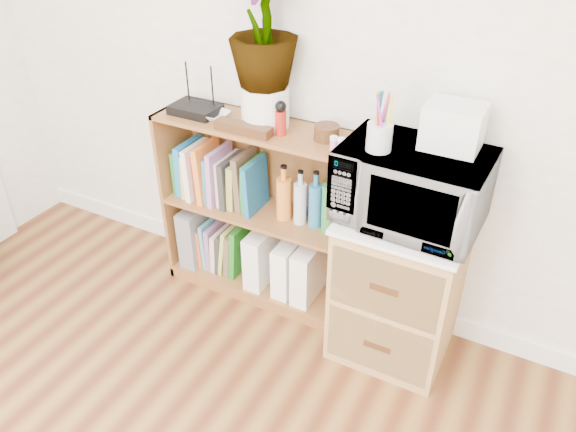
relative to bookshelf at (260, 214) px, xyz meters
The scene contains 21 objects.
skirting_board 0.57m from the bookshelf, 21.80° to the left, with size 4.00×0.02×0.10m, color white.
bookshelf is the anchor object (origin of this frame).
wicker_unit 0.76m from the bookshelf, ahead, with size 0.50×0.45×0.70m, color #9E7542.
microwave 0.86m from the bookshelf, ahead, with size 0.57×0.38×0.31m, color silver.
pen_cup 0.88m from the bookshelf, 13.27° to the right, with size 0.10×0.10×0.11m, color silver.
small_appliance 1.07m from the bookshelf, ahead, with size 0.21×0.18×0.17m, color white.
router 0.59m from the bookshelf, behind, with size 0.22×0.15×0.04m, color black.
white_bowl 0.53m from the bookshelf, behind, with size 0.13×0.13×0.03m, color silver.
plant_pot 0.57m from the bookshelf, 31.51° to the left, with size 0.21×0.21×0.18m, color white.
potted_plant 0.92m from the bookshelf, 31.51° to the left, with size 0.29×0.29×0.52m, color #327B31.
trinket_box 0.51m from the bookshelf, 95.43° to the right, with size 0.27×0.07×0.04m, color #39230F.
kokeshi_doll 0.55m from the bookshelf, 15.60° to the right, with size 0.05×0.05×0.11m, color maroon.
wooden_bowl 0.61m from the bookshelf, ahead, with size 0.11×0.11×0.06m, color #32170D.
paint_jars 0.68m from the bookshelf, 11.40° to the right, with size 0.10×0.04×0.05m, color pink.
file_box 0.46m from the bookshelf, behind, with size 0.10×0.26×0.33m, color slate.
magazine_holder_left 0.25m from the bookshelf, 41.87° to the right, with size 0.10×0.24×0.31m, color white.
magazine_holder_mid 0.31m from the bookshelf, ahead, with size 0.09×0.23×0.28m, color white.
magazine_holder_right 0.38m from the bookshelf, ahead, with size 0.09×0.24×0.30m, color white.
cookbooks 0.28m from the bookshelf, behind, with size 0.46×0.20×0.30m.
liquor_bottles 0.34m from the bookshelf, ahead, with size 0.39×0.07×0.31m.
lower_books 0.36m from the bookshelf, behind, with size 0.26×0.19×0.30m.
Camera 1 is at (0.86, 0.10, 1.98)m, focal length 35.00 mm.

